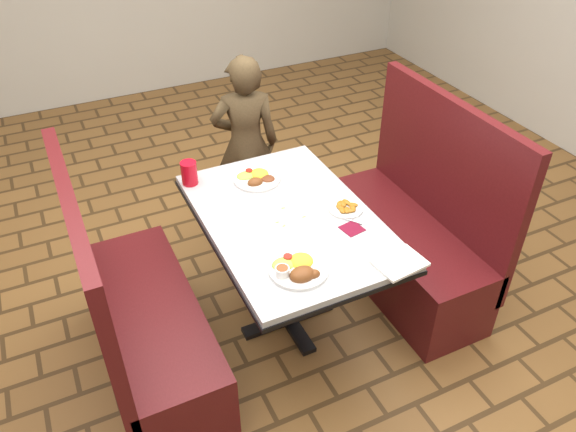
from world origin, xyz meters
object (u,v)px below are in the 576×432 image
Objects in this scene: booth_bench_left at (142,326)px; diner_person at (246,145)px; plantain_plate at (346,208)px; near_dinner_plate at (298,266)px; far_dinner_plate at (256,176)px; red_tumbler at (189,173)px; dining_table at (288,231)px; booth_bench_right at (409,238)px.

diner_person is at bearing 45.97° from booth_bench_left.
booth_bench_left is at bearing 175.97° from plantain_plate.
near_dinner_plate reaches higher than far_dinner_plate.
booth_bench_left is 0.83m from red_tumbler.
dining_table is at bearing 0.00° from booth_bench_left.
diner_person reaches higher than far_dinner_plate.
red_tumbler is (-0.34, 0.13, 0.04)m from far_dinner_plate.
far_dinner_plate is (0.13, 0.76, -0.01)m from near_dinner_plate.
dining_table is 6.92× the size of plantain_plate.
booth_bench_right is 0.99× the size of diner_person.
booth_bench_right is 1.34m from red_tumbler.
dining_table is 0.86m from booth_bench_left.
booth_bench_left is 1.43m from diner_person.
far_dinner_plate is at bearing -20.44° from red_tumbler.
far_dinner_plate reaches higher than plantain_plate.
booth_bench_right is 1.22m from diner_person.
booth_bench_left is at bearing 180.00° from booth_bench_right.
dining_table is at bearing -55.13° from red_tumbler.
near_dinner_plate is at bearing -30.40° from booth_bench_left.
near_dinner_plate reaches higher than plantain_plate.
booth_bench_right is 0.67m from plantain_plate.
red_tumbler is at bearing 60.01° from diner_person.
diner_person is at bearing 77.34° from near_dinner_plate.
plantain_plate is 0.86m from red_tumbler.
plantain_plate is at bearing -4.03° from booth_bench_left.
far_dinner_plate is 0.36m from red_tumbler.
dining_table is 1.01× the size of booth_bench_left.
booth_bench_left is 0.99× the size of diner_person.
red_tumbler is at bearing 156.49° from booth_bench_right.
booth_bench_left and booth_bench_right have the same top height.
far_dinner_plate is 0.54m from plantain_plate.
booth_bench_right is (1.60, 0.00, 0.00)m from booth_bench_left.
diner_person is 4.51× the size of near_dinner_plate.
red_tumbler is at bearing 159.56° from far_dinner_plate.
red_tumbler is at bearing 47.85° from booth_bench_left.
booth_bench_left reaches higher than near_dinner_plate.
booth_bench_right reaches higher than far_dinner_plate.
plantain_plate is 1.35× the size of red_tumbler.
diner_person is 0.68m from far_dinner_plate.
plantain_plate is at bearing -42.21° from red_tumbler.
far_dinner_plate reaches higher than dining_table.
near_dinner_plate is at bearing -76.69° from red_tumbler.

